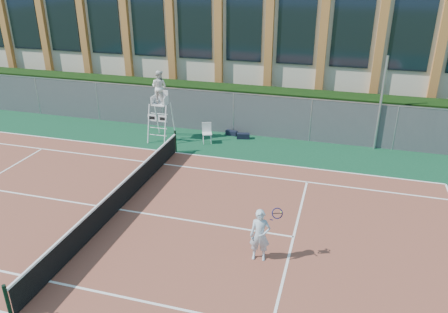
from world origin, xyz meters
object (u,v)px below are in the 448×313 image
(steel_pole, at_px, (381,104))
(plastic_chair, at_px, (207,131))
(umpire_chair, at_px, (159,89))
(tennis_player, at_px, (260,235))

(steel_pole, bearing_deg, plastic_chair, -169.80)
(umpire_chair, bearing_deg, tennis_player, -51.00)
(plastic_chair, bearing_deg, umpire_chair, -175.42)
(tennis_player, bearing_deg, umpire_chair, 129.00)
(steel_pole, height_order, tennis_player, steel_pole)
(plastic_chair, distance_m, tennis_player, 9.77)
(umpire_chair, xyz_separation_m, tennis_player, (6.87, -8.48, -1.75))
(umpire_chair, distance_m, tennis_player, 11.05)
(plastic_chair, bearing_deg, steel_pole, 10.20)
(plastic_chair, relative_size, tennis_player, 0.59)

